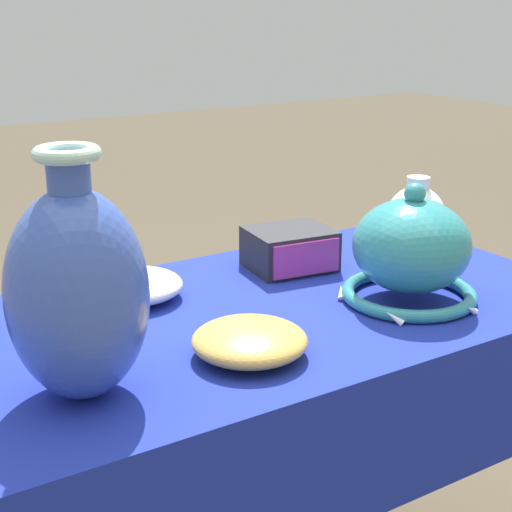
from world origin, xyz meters
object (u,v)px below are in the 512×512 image
(vase_dome_bell, at_px, (411,253))
(mosaic_tile_box, at_px, (290,249))
(bowl_shallow_ivory, at_px, (136,286))
(vase_tall_bulbous, at_px, (77,292))
(jar_round_porcelain, at_px, (416,219))
(bowl_shallow_ochre, at_px, (250,341))

(vase_dome_bell, height_order, mosaic_tile_box, vase_dome_bell)
(vase_dome_bell, bearing_deg, mosaic_tile_box, 107.46)
(vase_dome_bell, height_order, bowl_shallow_ivory, vase_dome_bell)
(vase_tall_bulbous, bearing_deg, jar_round_porcelain, 15.60)
(vase_tall_bulbous, bearing_deg, mosaic_tile_box, 27.77)
(bowl_shallow_ochre, height_order, bowl_shallow_ivory, same)
(vase_dome_bell, bearing_deg, vase_tall_bulbous, -177.57)
(vase_dome_bell, xyz_separation_m, bowl_shallow_ivory, (-0.39, 0.25, -0.06))
(vase_tall_bulbous, height_order, bowl_shallow_ochre, vase_tall_bulbous)
(bowl_shallow_ochre, relative_size, bowl_shallow_ivory, 1.04)
(bowl_shallow_ivory, xyz_separation_m, jar_round_porcelain, (0.58, -0.06, 0.05))
(bowl_shallow_ochre, distance_m, jar_round_porcelain, 0.59)
(vase_dome_bell, height_order, jar_round_porcelain, vase_dome_bell)
(vase_tall_bulbous, height_order, mosaic_tile_box, vase_tall_bulbous)
(vase_tall_bulbous, relative_size, jar_round_porcelain, 2.10)
(vase_dome_bell, bearing_deg, jar_round_porcelain, 44.82)
(bowl_shallow_ochre, distance_m, bowl_shallow_ivory, 0.30)
(vase_tall_bulbous, relative_size, bowl_shallow_ivory, 2.02)
(vase_tall_bulbous, bearing_deg, bowl_shallow_ivory, 54.68)
(vase_tall_bulbous, xyz_separation_m, bowl_shallow_ivory, (0.19, 0.27, -0.12))
(mosaic_tile_box, relative_size, bowl_shallow_ochre, 1.00)
(vase_tall_bulbous, distance_m, mosaic_tile_box, 0.58)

